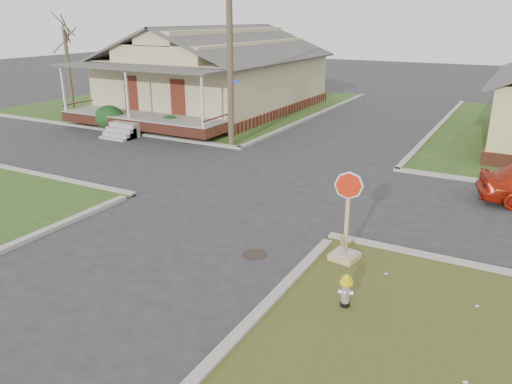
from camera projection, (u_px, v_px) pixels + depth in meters
The scene contains 11 objects.
ground at pixel (195, 231), 14.12m from camera, with size 120.00×120.00×0.00m, color #272729.
verge_far_left at pixel (192, 103), 34.89m from camera, with size 19.00×19.00×0.05m, color #254418.
curbs at pixel (274, 182), 18.26m from camera, with size 80.00×40.00×0.12m, color #9B978C, non-canonical shape.
manhole at pixel (255, 254), 12.71m from camera, with size 0.64×0.64×0.01m, color black.
corner_house at pixel (216, 74), 31.69m from camera, with size 10.10×15.50×5.30m.
utility_pole at pixel (230, 43), 21.84m from camera, with size 1.80×0.28×9.00m.
tree_far_left at pixel (69, 71), 31.35m from camera, with size 0.22×0.22×4.90m, color #3F3124.
fire_hydrant at pixel (346, 289), 10.24m from camera, with size 0.27×0.27×0.73m.
stop_sign at pixel (345, 241), 12.21m from camera, with size 0.65×0.63×2.28m.
hedge_left at pixel (110, 118), 26.58m from camera, with size 1.57×1.29×1.20m, color #163C16.
hedge_right at pixel (170, 124), 25.63m from camera, with size 1.27×1.04×0.97m, color #163C16.
Camera 1 is at (7.71, -10.55, 5.72)m, focal length 35.00 mm.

